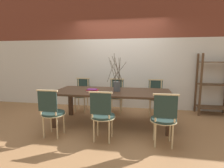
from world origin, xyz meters
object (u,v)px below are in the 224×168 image
(chair_far_center, at_px, (156,96))
(vase_centerpiece, at_px, (117,85))
(dining_table, at_px, (112,95))
(chair_near_center, at_px, (164,117))
(book_stack, at_px, (92,90))
(shelving_rack, at_px, (214,85))

(chair_far_center, relative_size, vase_centerpiece, 1.12)
(dining_table, relative_size, chair_near_center, 2.78)
(chair_near_center, bearing_deg, book_stack, 152.50)
(chair_far_center, height_order, vase_centerpiece, vase_centerpiece)
(chair_far_center, xyz_separation_m, vase_centerpiece, (-0.86, -0.82, 0.37))
(chair_far_center, relative_size, shelving_rack, 0.58)
(chair_near_center, relative_size, chair_far_center, 1.00)
(dining_table, height_order, chair_far_center, chair_far_center)
(dining_table, height_order, vase_centerpiece, vase_centerpiece)
(dining_table, bearing_deg, chair_far_center, 40.36)
(vase_centerpiece, distance_m, shelving_rack, 2.53)
(book_stack, xyz_separation_m, shelving_rack, (2.79, 1.18, 0.02))
(chair_far_center, height_order, shelving_rack, shelving_rack)
(vase_centerpiece, bearing_deg, chair_near_center, -43.12)
(chair_near_center, bearing_deg, dining_table, 140.20)
(dining_table, height_order, book_stack, book_stack)
(dining_table, relative_size, vase_centerpiece, 3.10)
(chair_far_center, height_order, book_stack, chair_far_center)
(shelving_rack, bearing_deg, chair_far_center, -169.73)
(chair_near_center, xyz_separation_m, book_stack, (-1.39, 0.72, 0.27))
(dining_table, distance_m, vase_centerpiece, 0.24)
(chair_near_center, relative_size, book_stack, 3.47)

